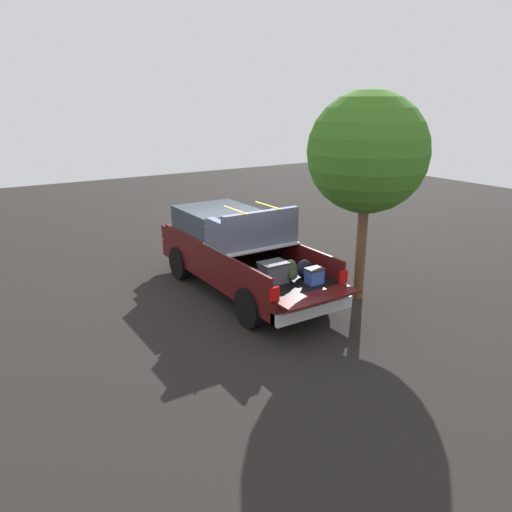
{
  "coord_description": "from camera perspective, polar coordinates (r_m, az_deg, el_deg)",
  "views": [
    {
      "loc": [
        -9.69,
        5.86,
        4.57
      ],
      "look_at": [
        -0.6,
        0.0,
        1.1
      ],
      "focal_mm": 34.17,
      "sensor_mm": 36.0,
      "label": 1
    }
  ],
  "objects": [
    {
      "name": "pickup_truck",
      "position": [
        12.18,
        -2.47,
        0.67
      ],
      "size": [
        6.05,
        2.06,
        2.23
      ],
      "color": "#470F0F",
      "rests_on": "ground_plane"
    },
    {
      "name": "ground_plane",
      "position": [
        12.21,
        -1.53,
        -4.2
      ],
      "size": [
        40.0,
        40.0,
        0.0
      ],
      "primitive_type": "plane",
      "color": "black"
    },
    {
      "name": "tree_background",
      "position": [
        11.26,
        12.93,
        11.67
      ],
      "size": [
        2.7,
        2.7,
        4.82
      ],
      "color": "brown",
      "rests_on": "ground_plane"
    }
  ]
}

